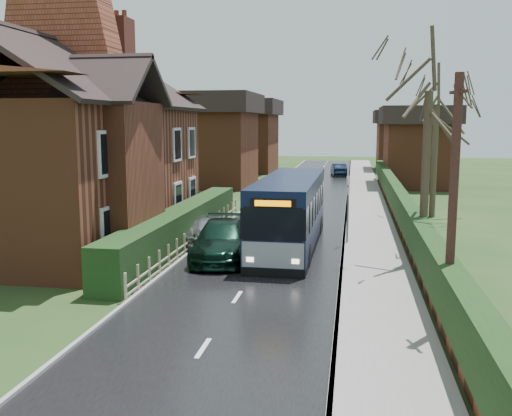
% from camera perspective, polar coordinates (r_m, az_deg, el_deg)
% --- Properties ---
extents(ground, '(140.00, 140.00, 0.00)m').
position_cam_1_polar(ground, '(19.38, -0.71, -7.20)').
color(ground, '#35491F').
rests_on(ground, ground).
extents(road, '(6.00, 100.00, 0.02)m').
position_cam_1_polar(road, '(29.02, 2.84, -1.86)').
color(road, black).
rests_on(road, ground).
extents(pavement, '(2.50, 100.00, 0.14)m').
position_cam_1_polar(pavement, '(28.83, 11.27, -1.96)').
color(pavement, slate).
rests_on(pavement, ground).
extents(kerb_right, '(0.12, 100.00, 0.14)m').
position_cam_1_polar(kerb_right, '(28.82, 8.88, -1.90)').
color(kerb_right, gray).
rests_on(kerb_right, ground).
extents(kerb_left, '(0.12, 100.00, 0.10)m').
position_cam_1_polar(kerb_left, '(29.53, -3.04, -1.60)').
color(kerb_left, gray).
rests_on(kerb_left, ground).
extents(front_hedge, '(1.20, 16.00, 1.60)m').
position_cam_1_polar(front_hedge, '(24.85, -7.50, -1.84)').
color(front_hedge, black).
rests_on(front_hedge, ground).
extents(picket_fence, '(0.10, 16.00, 0.90)m').
position_cam_1_polar(picket_fence, '(24.71, -5.82, -2.70)').
color(picket_fence, tan).
rests_on(picket_fence, ground).
extents(right_wall_hedge, '(0.60, 50.00, 1.80)m').
position_cam_1_polar(right_wall_hedge, '(28.77, 14.41, -0.17)').
color(right_wall_hedge, brown).
rests_on(right_wall_hedge, ground).
extents(brick_house, '(9.30, 14.60, 10.30)m').
position_cam_1_polar(brick_house, '(26.11, -18.06, 6.21)').
color(brick_house, brown).
rests_on(brick_house, ground).
extents(bus, '(2.34, 9.85, 2.98)m').
position_cam_1_polar(bus, '(23.98, 3.40, -0.52)').
color(bus, black).
rests_on(bus, ground).
extents(car_silver, '(1.57, 3.79, 1.28)m').
position_cam_1_polar(car_silver, '(24.72, -4.96, -2.23)').
color(car_silver, '#B4B5B9').
rests_on(car_silver, ground).
extents(car_green, '(2.59, 5.23, 1.46)m').
position_cam_1_polar(car_green, '(22.20, -3.48, -3.23)').
color(car_green, black).
rests_on(car_green, ground).
extents(car_distant, '(1.78, 3.87, 1.23)m').
position_cam_1_polar(car_distant, '(56.71, 8.26, 3.81)').
color(car_distant, black).
rests_on(car_distant, ground).
extents(bus_stop_sign, '(0.13, 0.46, 3.02)m').
position_cam_1_polar(bus_stop_sign, '(24.56, 9.19, 0.81)').
color(bus_stop_sign, slate).
rests_on(bus_stop_sign, ground).
extents(telegraph_pole, '(0.31, 0.81, 6.45)m').
position_cam_1_polar(telegraph_pole, '(14.74, 19.08, 0.27)').
color(telegraph_pole, black).
rests_on(telegraph_pole, ground).
extents(tree_right_near, '(4.22, 4.22, 9.11)m').
position_cam_1_polar(tree_right_near, '(21.81, 16.98, 12.25)').
color(tree_right_near, '#382B21').
rests_on(tree_right_near, ground).
extents(tree_right_far, '(4.60, 4.60, 8.88)m').
position_cam_1_polar(tree_right_far, '(33.02, 17.67, 10.57)').
color(tree_right_far, '#3B3023').
rests_on(tree_right_far, ground).
extents(tree_house_side, '(4.35, 4.35, 9.89)m').
position_cam_1_polar(tree_house_side, '(40.13, -15.56, 11.32)').
color(tree_house_side, '#372B20').
rests_on(tree_house_side, ground).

